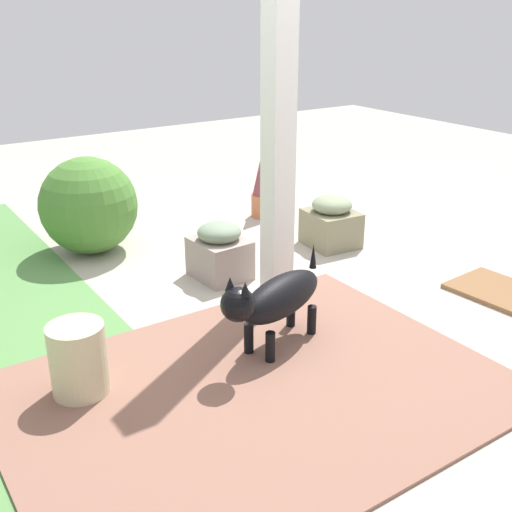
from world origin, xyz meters
TOP-DOWN VIEW (x-y plane):
  - ground_plane at (0.00, 0.00)m, footprint 12.00×12.00m
  - brick_path at (-0.74, 0.75)m, footprint 1.80×2.40m
  - porch_pillar at (0.17, -0.03)m, footprint 0.16×0.16m
  - stone_planter_nearest at (0.61, -0.87)m, footprint 0.42×0.39m
  - stone_planter_mid at (0.57, 0.17)m, footprint 0.40×0.35m
  - round_shrub at (1.55, 0.74)m, footprint 0.74×0.74m
  - terracotta_pot_spiky at (1.51, -0.85)m, footprint 0.22×0.22m
  - dog at (-0.45, 0.43)m, footprint 0.39×0.78m
  - ceramic_urn at (-0.27, 1.47)m, footprint 0.28×0.28m
  - doormat at (-0.71, -1.23)m, footprint 0.65×0.51m

SIDE VIEW (x-z plane):
  - ground_plane at x=0.00m, z-range 0.00..0.00m
  - brick_path at x=-0.74m, z-range 0.00..0.02m
  - doormat at x=-0.71m, z-range 0.00..0.03m
  - stone_planter_mid at x=0.57m, z-range -0.01..0.39m
  - ceramic_urn at x=-0.27m, z-range 0.00..0.38m
  - stone_planter_nearest at x=0.61m, z-range -0.01..0.39m
  - dog at x=-0.45m, z-range 0.04..0.58m
  - terracotta_pot_spiky at x=1.51m, z-range -0.02..0.66m
  - round_shrub at x=1.55m, z-range 0.00..0.74m
  - porch_pillar at x=0.17m, z-range 0.00..2.55m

